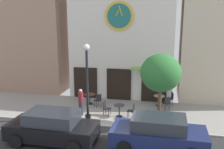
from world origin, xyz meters
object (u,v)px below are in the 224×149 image
Objects in this scene: cafe_chair_near_lamp at (166,102)px; parked_car_black at (53,127)px; cafe_chair_outer at (98,99)px; parked_car_navy at (158,133)px; pedestrian_maroon at (81,102)px; street_tree at (161,73)px; cafe_chair_right_end at (171,98)px; cafe_table_leftmost at (159,98)px; cafe_chair_under_awning at (106,107)px; cafe_table_center_left at (119,109)px; street_lamp at (87,83)px; cafe_chair_corner at (132,110)px; cafe_table_near_curb at (90,97)px.

parked_car_black is (-5.40, -5.57, 0.23)m from cafe_chair_near_lamp.
parked_car_navy is at bearing -49.54° from cafe_chair_outer.
cafe_chair_outer is 0.54× the size of pedestrian_maroon.
street_tree is 4.50× the size of cafe_chair_near_lamp.
cafe_chair_right_end is at bearing 74.23° from cafe_chair_near_lamp.
cafe_chair_right_end and cafe_chair_outer have the same top height.
parked_car_black is (-0.88, -5.22, 0.23)m from cafe_chair_outer.
parked_car_black is (-4.91, -6.26, 0.23)m from cafe_table_leftmost.
cafe_chair_under_awning is at bearing -142.95° from cafe_table_leftmost.
cafe_table_center_left is at bearing 5.17° from pedestrian_maroon.
cafe_chair_under_awning is (-3.66, -1.71, 0.00)m from cafe_chair_near_lamp.
cafe_table_center_left is (-2.39, 0.83, -2.48)m from street_tree.
cafe_chair_right_end is (4.81, 3.77, -1.75)m from street_lamp.
cafe_chair_near_lamp is at bearing 80.72° from street_tree.
cafe_chair_right_end is 1.00× the size of cafe_chair_corner.
pedestrian_maroon is at bearing -170.35° from cafe_chair_under_awning.
parked_car_navy is at bearing -89.33° from street_tree.
street_lamp reaches higher than cafe_chair_near_lamp.
cafe_table_near_curb is at bearing 91.67° from pedestrian_maroon.
pedestrian_maroon reaches higher than cafe_chair_right_end.
street_tree is 6.05m from cafe_table_near_curb.
parked_car_navy reaches higher than cafe_chair_right_end.
cafe_table_near_curb is 0.88× the size of cafe_chair_outer.
parked_car_navy is at bearing -64.10° from cafe_chair_corner.
cafe_chair_outer is 6.36m from parked_car_navy.
cafe_chair_under_awning is at bearing -49.11° from cafe_table_near_curb.
cafe_table_center_left is 0.82× the size of cafe_chair_under_awning.
parked_car_black reaches higher than cafe_table_near_curb.
cafe_table_near_curb is 0.48× the size of pedestrian_maroon.
parked_car_navy is (3.27, -3.47, 0.23)m from cafe_chair_under_awning.
cafe_chair_corner is (1.65, -0.12, 0.00)m from cafe_chair_under_awning.
parked_car_black is at bearing -134.11° from cafe_chair_near_lamp.
cafe_chair_outer is 4.53m from cafe_chair_near_lamp.
cafe_chair_under_awning is (0.85, 1.00, -1.75)m from street_lamp.
cafe_table_near_curb is 7.19m from parked_car_navy.
street_tree is 5.46× the size of cafe_table_center_left.
pedestrian_maroon is 0.39× the size of parked_car_navy.
street_tree is 4.50× the size of cafe_chair_corner.
cafe_chair_outer is at bearing 151.36° from street_tree.
cafe_chair_under_awning is at bearing 175.79° from cafe_chair_corner.
cafe_table_leftmost is at bearing 125.20° from cafe_chair_near_lamp.
cafe_chair_corner is at bearing -5.52° from cafe_table_center_left.
pedestrian_maroon is at bearing -151.05° from cafe_chair_right_end.
street_lamp reaches higher than cafe_table_center_left.
parked_car_black reaches higher than cafe_chair_near_lamp.
cafe_table_center_left is 2.21m from cafe_chair_outer.
cafe_chair_outer and cafe_chair_under_awning have the same top height.
cafe_chair_near_lamp is 7.76m from parked_car_black.
pedestrian_maroon is (-4.76, 0.61, -2.13)m from street_tree.
cafe_chair_outer is at bearing 80.42° from parked_car_black.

